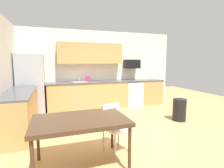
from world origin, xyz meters
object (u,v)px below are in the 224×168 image
object	(u,v)px
microwave	(132,64)
kettle	(88,79)
oven_range	(133,93)
dining_table	(80,122)
chair_near_table	(114,124)
trash_bin	(179,110)
refrigerator	(31,85)

from	to	relation	value
microwave	kettle	size ratio (longest dim) A/B	2.70
oven_range	kettle	size ratio (longest dim) A/B	4.55
microwave	dining_table	world-z (taller)	microwave
chair_near_table	microwave	bearing A→B (deg)	59.96
kettle	oven_range	bearing A→B (deg)	-1.72
oven_range	trash_bin	distance (m)	2.07
chair_near_table	kettle	bearing A→B (deg)	87.71
refrigerator	chair_near_table	bearing A→B (deg)	-60.49
microwave	trash_bin	xyz separation A→B (m)	(0.46, -2.12, -1.23)
trash_bin	kettle	xyz separation A→B (m)	(-2.13, 2.07, 0.72)
oven_range	kettle	bearing A→B (deg)	178.28
dining_table	chair_near_table	size ratio (longest dim) A/B	1.65
chair_near_table	dining_table	bearing A→B (deg)	-156.30
microwave	dining_table	xyz separation A→B (m)	(-2.44, -3.38, -0.83)
refrigerator	kettle	world-z (taller)	refrigerator
oven_range	chair_near_table	world-z (taller)	oven_range
dining_table	chair_near_table	distance (m)	0.73
dining_table	chair_near_table	bearing A→B (deg)	23.70
refrigerator	chair_near_table	distance (m)	3.38
refrigerator	kettle	bearing A→B (deg)	4.20
dining_table	microwave	bearing A→B (deg)	54.20
microwave	dining_table	size ratio (longest dim) A/B	0.39
chair_near_table	trash_bin	bearing A→B (deg)	23.54
oven_range	microwave	bearing A→B (deg)	90.00
microwave	dining_table	bearing A→B (deg)	-125.80
refrigerator	dining_table	bearing A→B (deg)	-72.60
trash_bin	kettle	world-z (taller)	kettle
microwave	chair_near_table	world-z (taller)	microwave
oven_range	microwave	distance (m)	1.08
oven_range	dining_table	size ratio (longest dim) A/B	0.65
dining_table	kettle	bearing A→B (deg)	76.99
refrigerator	microwave	bearing A→B (deg)	3.00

